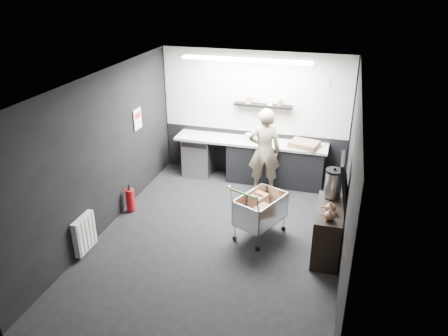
# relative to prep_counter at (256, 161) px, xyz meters

# --- Properties ---
(floor) EXTENTS (5.50, 5.50, 0.00)m
(floor) POSITION_rel_prep_counter_xyz_m (-0.14, -2.42, -0.46)
(floor) COLOR black
(floor) RESTS_ON ground
(ceiling) EXTENTS (5.50, 5.50, 0.00)m
(ceiling) POSITION_rel_prep_counter_xyz_m (-0.14, -2.42, 2.24)
(ceiling) COLOR white
(ceiling) RESTS_ON wall_back
(wall_back) EXTENTS (5.50, 0.00, 5.50)m
(wall_back) POSITION_rel_prep_counter_xyz_m (-0.14, 0.33, 0.89)
(wall_back) COLOR black
(wall_back) RESTS_ON floor
(wall_front) EXTENTS (5.50, 0.00, 5.50)m
(wall_front) POSITION_rel_prep_counter_xyz_m (-0.14, -5.17, 0.89)
(wall_front) COLOR black
(wall_front) RESTS_ON floor
(wall_left) EXTENTS (0.00, 5.50, 5.50)m
(wall_left) POSITION_rel_prep_counter_xyz_m (-2.14, -2.42, 0.89)
(wall_left) COLOR black
(wall_left) RESTS_ON floor
(wall_right) EXTENTS (0.00, 5.50, 5.50)m
(wall_right) POSITION_rel_prep_counter_xyz_m (1.86, -2.42, 0.89)
(wall_right) COLOR black
(wall_right) RESTS_ON floor
(kitchen_wall_panel) EXTENTS (3.95, 0.02, 1.70)m
(kitchen_wall_panel) POSITION_rel_prep_counter_xyz_m (-0.14, 0.31, 1.39)
(kitchen_wall_panel) COLOR silver
(kitchen_wall_panel) RESTS_ON wall_back
(dado_panel) EXTENTS (3.95, 0.02, 1.00)m
(dado_panel) POSITION_rel_prep_counter_xyz_m (-0.14, 0.31, 0.04)
(dado_panel) COLOR black
(dado_panel) RESTS_ON wall_back
(floating_shelf) EXTENTS (1.20, 0.22, 0.04)m
(floating_shelf) POSITION_rel_prep_counter_xyz_m (0.06, 0.20, 1.16)
(floating_shelf) COLOR black
(floating_shelf) RESTS_ON wall_back
(wall_clock) EXTENTS (0.20, 0.03, 0.20)m
(wall_clock) POSITION_rel_prep_counter_xyz_m (1.26, 0.30, 1.69)
(wall_clock) COLOR silver
(wall_clock) RESTS_ON wall_back
(poster) EXTENTS (0.02, 0.30, 0.40)m
(poster) POSITION_rel_prep_counter_xyz_m (-2.12, -1.12, 1.09)
(poster) COLOR white
(poster) RESTS_ON wall_left
(poster_red_band) EXTENTS (0.02, 0.22, 0.10)m
(poster_red_band) POSITION_rel_prep_counter_xyz_m (-2.11, -1.12, 1.16)
(poster_red_band) COLOR red
(poster_red_band) RESTS_ON poster
(radiator) EXTENTS (0.10, 0.50, 0.60)m
(radiator) POSITION_rel_prep_counter_xyz_m (-2.08, -3.32, -0.11)
(radiator) COLOR silver
(radiator) RESTS_ON wall_left
(ceiling_strip) EXTENTS (2.40, 0.20, 0.04)m
(ceiling_strip) POSITION_rel_prep_counter_xyz_m (-0.14, -0.57, 2.21)
(ceiling_strip) COLOR white
(ceiling_strip) RESTS_ON ceiling
(prep_counter) EXTENTS (3.20, 0.61, 0.90)m
(prep_counter) POSITION_rel_prep_counter_xyz_m (0.00, 0.00, 0.00)
(prep_counter) COLOR black
(prep_counter) RESTS_ON floor
(person) EXTENTS (0.72, 0.55, 1.77)m
(person) POSITION_rel_prep_counter_xyz_m (0.25, -0.45, 0.43)
(person) COLOR beige
(person) RESTS_ON floor
(shopping_cart) EXTENTS (0.90, 1.14, 1.02)m
(shopping_cart) POSITION_rel_prep_counter_xyz_m (0.51, -2.09, 0.03)
(shopping_cart) COLOR silver
(shopping_cart) RESTS_ON floor
(sideboard) EXTENTS (0.47, 1.10, 1.65)m
(sideboard) POSITION_rel_prep_counter_xyz_m (1.65, -2.25, 0.07)
(sideboard) COLOR black
(sideboard) RESTS_ON floor
(fire_extinguisher) EXTENTS (0.16, 0.16, 0.53)m
(fire_extinguisher) POSITION_rel_prep_counter_xyz_m (-1.99, -1.93, -0.20)
(fire_extinguisher) COLOR red
(fire_extinguisher) RESTS_ON floor
(cardboard_box) EXTENTS (0.64, 0.54, 0.11)m
(cardboard_box) POSITION_rel_prep_counter_xyz_m (0.98, -0.05, 0.50)
(cardboard_box) COLOR olive
(cardboard_box) RESTS_ON prep_counter
(pink_tub) EXTENTS (0.18, 0.18, 0.18)m
(pink_tub) POSITION_rel_prep_counter_xyz_m (-0.01, 0.00, 0.53)
(pink_tub) COLOR silver
(pink_tub) RESTS_ON prep_counter
(white_container) EXTENTS (0.23, 0.20, 0.17)m
(white_container) POSITION_rel_prep_counter_xyz_m (-0.13, -0.05, 0.53)
(white_container) COLOR silver
(white_container) RESTS_ON prep_counter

